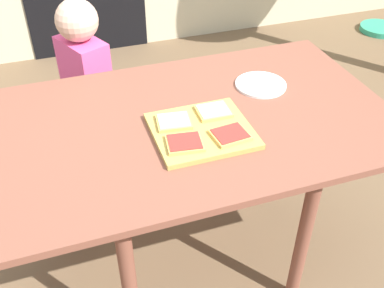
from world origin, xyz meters
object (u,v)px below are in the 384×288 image
garden_hose_coil (380,29)px  pizza_slice_far_left (174,122)px  plate_white_right (261,85)px  pizza_slice_near_right (230,135)px  child_left (88,87)px  pizza_slice_far_right (213,111)px  cutting_board (202,131)px  pizza_slice_near_left (185,143)px  dining_table (191,138)px

garden_hose_coil → pizza_slice_far_left: bearing=-143.1°
pizza_slice_far_left → plate_white_right: 0.44m
pizza_slice_near_right → child_left: 0.91m
pizza_slice_far_right → cutting_board: bearing=-133.1°
pizza_slice_near_left → child_left: (-0.22, 0.80, -0.20)m
pizza_slice_far_left → child_left: 0.74m
cutting_board → garden_hose_coil: cutting_board is taller
pizza_slice_far_left → pizza_slice_near_left: 0.13m
cutting_board → pizza_slice_far_left: (-0.08, 0.06, 0.02)m
plate_white_right → cutting_board: bearing=-146.0°
pizza_slice_near_right → plate_white_right: size_ratio=0.63×
pizza_slice_far_left → pizza_slice_far_right: 0.15m
cutting_board → pizza_slice_near_left: size_ratio=2.55×
pizza_slice_far_left → plate_white_right: size_ratio=0.64×
child_left → garden_hose_coil: size_ratio=2.95×
cutting_board → dining_table: bearing=94.5°
pizza_slice_far_left → pizza_slice_near_left: (-0.00, -0.13, 0.00)m
plate_white_right → child_left: size_ratio=0.20×
garden_hose_coil → dining_table: bearing=-142.8°
pizza_slice_near_right → garden_hose_coil: size_ratio=0.37×
pizza_slice_near_left → pizza_slice_far_right: size_ratio=1.09×
dining_table → child_left: (-0.29, 0.64, -0.09)m
pizza_slice_far_left → plate_white_right: bearing=21.5°
dining_table → pizza_slice_near_left: (-0.07, -0.16, 0.11)m
pizza_slice_near_right → pizza_slice_far_right: bearing=90.8°
child_left → pizza_slice_far_left: bearing=-72.1°
cutting_board → child_left: child_left is taller
cutting_board → garden_hose_coil: (2.34, 1.87, -0.74)m
pizza_slice_far_left → child_left: child_left is taller
pizza_slice_far_left → pizza_slice_near_right: bearing=-40.8°
pizza_slice_far_left → garden_hose_coil: 3.12m
pizza_slice_far_right → child_left: child_left is taller
pizza_slice_near_right → plate_white_right: 0.39m
dining_table → plate_white_right: size_ratio=7.24×
dining_table → cutting_board: (0.01, -0.09, 0.09)m
pizza_slice_far_left → dining_table: bearing=23.0°
pizza_slice_near_right → child_left: (-0.37, 0.81, -0.20)m
cutting_board → pizza_slice_near_left: bearing=-141.2°
pizza_slice_far_right → child_left: bearing=119.3°
plate_white_right → pizza_slice_far_right: bearing=-150.5°
dining_table → plate_white_right: 0.37m
cutting_board → plate_white_right: cutting_board is taller
dining_table → pizza_slice_near_right: bearing=-63.8°
pizza_slice_far_left → child_left: (-0.22, 0.68, -0.20)m
cutting_board → child_left: 0.82m
dining_table → child_left: size_ratio=1.45×
cutting_board → pizza_slice_near_left: (-0.08, -0.07, 0.02)m
pizza_slice_near_right → pizza_slice_far_right: (-0.00, 0.15, 0.00)m
pizza_slice_near_right → pizza_slice_near_left: (-0.15, 0.01, 0.00)m
pizza_slice_near_left → plate_white_right: pizza_slice_near_left is taller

